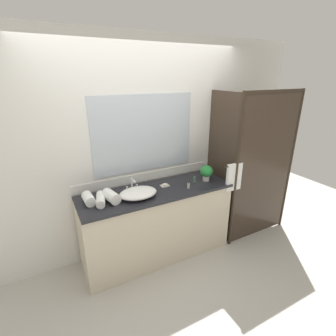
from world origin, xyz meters
name	(u,v)px	position (x,y,z in m)	size (l,w,h in m)	color
ground_plane	(158,253)	(0.00, 0.00, 0.00)	(8.00, 8.00, 0.00)	#B7B2A8
wall_back_with_mirror	(144,150)	(0.00, 0.34, 1.30)	(4.40, 0.06, 2.60)	silver
vanity_cabinet	(157,223)	(0.00, 0.01, 0.45)	(1.80, 0.58, 0.90)	beige
shower_enclosure	(251,167)	(1.27, -0.19, 1.03)	(1.20, 0.59, 2.00)	#2D2319
sink_basin	(138,193)	(-0.25, -0.05, 0.94)	(0.42, 0.31, 0.09)	white
faucet	(132,186)	(-0.25, 0.13, 0.95)	(0.17, 0.14, 0.15)	silver
potted_plant	(206,172)	(0.68, -0.03, 1.02)	(0.16, 0.16, 0.20)	beige
soap_dish	(165,185)	(0.14, 0.06, 0.91)	(0.10, 0.07, 0.04)	silver
amenity_bottle_shampoo	(195,180)	(0.51, -0.02, 0.94)	(0.03, 0.03, 0.09)	#4C7056
amenity_bottle_body_wash	(189,185)	(0.36, -0.12, 0.94)	(0.03, 0.03, 0.08)	silver
rolled_towel_near_edge	(89,199)	(-0.76, 0.04, 0.95)	(0.11, 0.11, 0.20)	white
rolled_towel_middle	(101,199)	(-0.65, -0.01, 0.95)	(0.09, 0.09, 0.26)	white
rolled_towel_far_edge	(111,196)	(-0.54, -0.02, 0.96)	(0.12, 0.12, 0.22)	white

